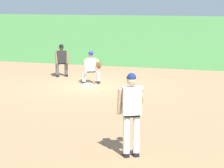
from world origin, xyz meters
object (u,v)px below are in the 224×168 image
object	(u,v)px
pitcher	(132,109)
first_base_bag	(87,85)
umpire	(62,59)
first_baseman	(92,66)
baseball	(96,92)

from	to	relation	value
pitcher	first_base_bag	bearing A→B (deg)	26.80
first_base_bag	umpire	size ratio (longest dim) A/B	0.26
pitcher	first_baseman	world-z (taller)	pitcher
first_baseman	umpire	world-z (taller)	umpire
first_base_bag	umpire	distance (m)	2.70
pitcher	umpire	xyz separation A→B (m)	(8.96, 5.48, -0.27)
first_base_bag	pitcher	world-z (taller)	pitcher
baseball	pitcher	xyz separation A→B (m)	(-6.00, -2.86, 1.02)
first_base_bag	umpire	xyz separation A→B (m)	(1.80, 1.87, 0.75)
pitcher	first_baseman	size ratio (longest dim) A/B	1.39
pitcher	baseball	bearing A→B (deg)	25.48
first_base_bag	baseball	size ratio (longest dim) A/B	5.14
first_base_bag	first_baseman	size ratio (longest dim) A/B	0.28
first_base_bag	baseball	distance (m)	1.38
first_baseman	first_base_bag	bearing A→B (deg)	-177.90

